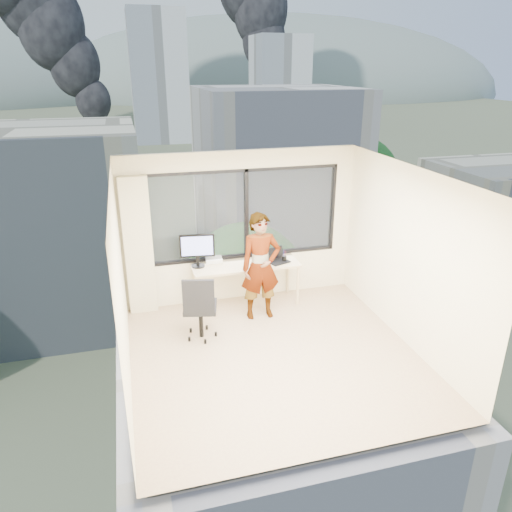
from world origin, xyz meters
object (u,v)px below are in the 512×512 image
object	(u,v)px
chair	(200,305)
game_console	(214,260)
laptop	(279,256)
handbag	(276,252)
desk	(246,284)
monitor	(197,250)
person	(261,267)

from	to	relation	value
chair	game_console	size ratio (longest dim) A/B	3.85
laptop	game_console	bearing A→B (deg)	142.86
laptop	handbag	size ratio (longest dim) A/B	1.43
desk	monitor	bearing A→B (deg)	171.82
monitor	person	bearing A→B (deg)	-24.54
monitor	handbag	distance (m)	1.39
game_console	chair	bearing A→B (deg)	-106.06
chair	game_console	bearing A→B (deg)	82.20
game_console	handbag	xyz separation A→B (m)	(1.08, -0.10, 0.06)
game_console	monitor	bearing A→B (deg)	-149.09
monitor	game_console	size ratio (longest dim) A/B	2.06
chair	person	distance (m)	1.18
person	laptop	size ratio (longest dim) A/B	4.97
chair	game_console	xyz separation A→B (m)	(0.42, 1.13, 0.25)
chair	monitor	distance (m)	1.11
desk	laptop	bearing A→B (deg)	-6.94
monitor	game_console	xyz separation A→B (m)	(0.29, 0.15, -0.25)
monitor	chair	bearing A→B (deg)	-90.00
desk	person	distance (m)	0.70
chair	desk	bearing A→B (deg)	56.18
laptop	handbag	bearing A→B (deg)	64.84
person	handbag	world-z (taller)	person
chair	laptop	xyz separation A→B (m)	(1.49, 0.80, 0.32)
laptop	monitor	bearing A→B (deg)	152.37
person	handbag	size ratio (longest dim) A/B	7.09
person	laptop	distance (m)	0.59
chair	monitor	size ratio (longest dim) A/B	1.87
game_console	desk	bearing A→B (deg)	-22.98
person	game_console	world-z (taller)	person
desk	chair	distance (m)	1.27
laptop	person	bearing A→B (deg)	-157.65
monitor	laptop	xyz separation A→B (m)	(1.35, -0.18, -0.18)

